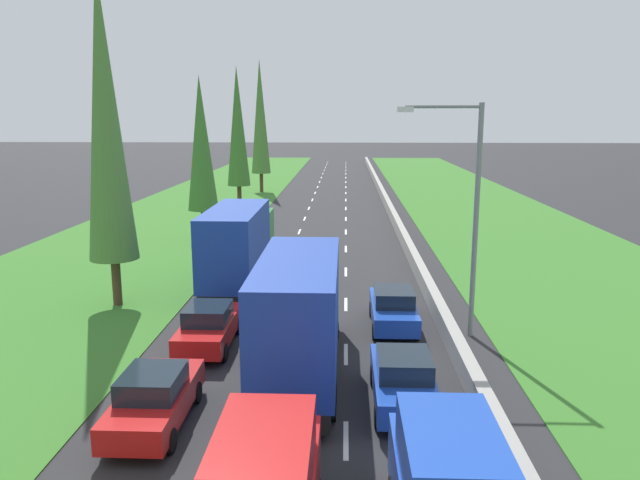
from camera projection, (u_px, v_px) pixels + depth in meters
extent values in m
plane|color=#28282B|center=(328.00, 204.00, 60.35)|extent=(300.00, 300.00, 0.00)
cube|color=#387528|center=(202.00, 203.00, 60.86)|extent=(14.00, 140.00, 0.04)
cube|color=#387528|center=(474.00, 205.00, 59.76)|extent=(14.00, 140.00, 0.04)
cube|color=#9E9B93|center=(386.00, 200.00, 60.03)|extent=(0.44, 120.00, 0.85)
cube|color=white|center=(216.00, 437.00, 16.35)|extent=(0.14, 2.00, 0.01)
cube|color=white|center=(250.00, 353.00, 22.22)|extent=(0.14, 2.00, 0.01)
cube|color=white|center=(270.00, 303.00, 28.10)|extent=(0.14, 2.00, 0.01)
cube|color=white|center=(283.00, 271.00, 33.98)|extent=(0.14, 2.00, 0.01)
cube|color=white|center=(293.00, 249.00, 39.85)|extent=(0.14, 2.00, 0.01)
cube|color=white|center=(299.00, 232.00, 45.73)|extent=(0.14, 2.00, 0.01)
cube|color=white|center=(305.00, 219.00, 51.60)|extent=(0.14, 2.00, 0.01)
cube|color=white|center=(309.00, 208.00, 57.48)|extent=(0.14, 2.00, 0.01)
cube|color=white|center=(312.00, 200.00, 63.35)|extent=(0.14, 2.00, 0.01)
cube|color=white|center=(315.00, 193.00, 69.23)|extent=(0.14, 2.00, 0.01)
cube|color=white|center=(318.00, 187.00, 75.10)|extent=(0.14, 2.00, 0.01)
cube|color=white|center=(320.00, 182.00, 80.98)|extent=(0.14, 2.00, 0.01)
cube|color=white|center=(321.00, 178.00, 86.86)|extent=(0.14, 2.00, 0.01)
cube|color=white|center=(323.00, 174.00, 92.73)|extent=(0.14, 2.00, 0.01)
cube|color=white|center=(324.00, 170.00, 98.61)|extent=(0.14, 2.00, 0.01)
cube|color=white|center=(325.00, 167.00, 104.48)|extent=(0.14, 2.00, 0.01)
cube|color=white|center=(327.00, 165.00, 110.36)|extent=(0.14, 2.00, 0.01)
cube|color=white|center=(328.00, 162.00, 116.23)|extent=(0.14, 2.00, 0.01)
cube|color=white|center=(346.00, 440.00, 16.21)|extent=(0.14, 2.00, 0.01)
cube|color=white|center=(346.00, 354.00, 22.08)|extent=(0.14, 2.00, 0.01)
cube|color=white|center=(346.00, 304.00, 27.96)|extent=(0.14, 2.00, 0.01)
cube|color=white|center=(346.00, 272.00, 33.83)|extent=(0.14, 2.00, 0.01)
cube|color=white|center=(346.00, 249.00, 39.71)|extent=(0.14, 2.00, 0.01)
cube|color=white|center=(346.00, 232.00, 45.58)|extent=(0.14, 2.00, 0.01)
cube|color=white|center=(346.00, 219.00, 51.46)|extent=(0.14, 2.00, 0.01)
cube|color=white|center=(346.00, 209.00, 57.33)|extent=(0.14, 2.00, 0.01)
cube|color=white|center=(346.00, 200.00, 63.21)|extent=(0.14, 2.00, 0.01)
cube|color=white|center=(346.00, 193.00, 69.09)|extent=(0.14, 2.00, 0.01)
cube|color=white|center=(346.00, 187.00, 74.96)|extent=(0.14, 2.00, 0.01)
cube|color=white|center=(346.00, 182.00, 80.84)|extent=(0.14, 2.00, 0.01)
cube|color=white|center=(346.00, 178.00, 86.71)|extent=(0.14, 2.00, 0.01)
cube|color=white|center=(346.00, 174.00, 92.59)|extent=(0.14, 2.00, 0.01)
cube|color=white|center=(346.00, 170.00, 98.46)|extent=(0.14, 2.00, 0.01)
cube|color=white|center=(346.00, 167.00, 104.34)|extent=(0.14, 2.00, 0.01)
cube|color=white|center=(346.00, 165.00, 110.21)|extent=(0.14, 2.00, 0.01)
cube|color=white|center=(346.00, 162.00, 116.09)|extent=(0.14, 2.00, 0.01)
cube|color=#1E47B7|center=(451.00, 457.00, 11.27)|extent=(1.80, 3.10, 1.10)
cube|color=red|center=(264.00, 459.00, 11.22)|extent=(1.80, 3.10, 1.10)
cube|color=black|center=(301.00, 356.00, 20.40)|extent=(2.20, 9.40, 0.56)
cube|color=silver|center=(308.00, 283.00, 23.62)|extent=(2.40, 2.20, 2.50)
cube|color=#19389E|center=(298.00, 311.00, 18.94)|extent=(2.44, 7.20, 3.30)
cylinder|color=black|center=(279.00, 329.00, 23.73)|extent=(0.22, 0.64, 0.64)
cylinder|color=black|center=(336.00, 330.00, 23.64)|extent=(0.22, 0.64, 0.64)
cylinder|color=black|center=(259.00, 391.00, 18.37)|extent=(0.22, 0.64, 0.64)
cylinder|color=black|center=(333.00, 393.00, 18.28)|extent=(0.22, 0.64, 0.64)
cylinder|color=black|center=(254.00, 408.00, 17.31)|extent=(0.22, 0.64, 0.64)
cylinder|color=black|center=(332.00, 410.00, 17.22)|extent=(0.22, 0.64, 0.64)
cube|color=red|center=(155.00, 402.00, 16.90)|extent=(1.76, 4.50, 0.72)
cube|color=#19232D|center=(152.00, 382.00, 16.62)|extent=(1.56, 1.90, 0.60)
cylinder|color=black|center=(144.00, 391.00, 18.37)|extent=(0.22, 0.64, 0.64)
cylinder|color=black|center=(196.00, 392.00, 18.30)|extent=(0.22, 0.64, 0.64)
cylinder|color=black|center=(109.00, 439.00, 15.64)|extent=(0.22, 0.64, 0.64)
cylinder|color=black|center=(170.00, 441.00, 15.57)|extent=(0.22, 0.64, 0.64)
cube|color=red|center=(209.00, 329.00, 22.74)|extent=(1.76, 4.50, 0.72)
cube|color=#19232D|center=(208.00, 313.00, 22.46)|extent=(1.56, 1.90, 0.60)
cylinder|color=black|center=(198.00, 325.00, 24.21)|extent=(0.22, 0.64, 0.64)
cylinder|color=black|center=(237.00, 326.00, 24.14)|extent=(0.22, 0.64, 0.64)
cylinder|color=black|center=(179.00, 352.00, 21.47)|extent=(0.22, 0.64, 0.64)
cylinder|color=black|center=(223.00, 352.00, 21.41)|extent=(0.22, 0.64, 0.64)
cube|color=#1E47B7|center=(403.00, 383.00, 18.11)|extent=(1.76, 4.50, 0.72)
cube|color=#19232D|center=(404.00, 364.00, 17.84)|extent=(1.56, 1.90, 0.60)
cylinder|color=black|center=(374.00, 374.00, 19.58)|extent=(0.22, 0.64, 0.64)
cylinder|color=black|center=(424.00, 375.00, 19.52)|extent=(0.22, 0.64, 0.64)
cylinder|color=black|center=(378.00, 416.00, 16.85)|extent=(0.22, 0.64, 0.64)
cylinder|color=black|center=(436.00, 417.00, 16.79)|extent=(0.22, 0.64, 0.64)
cube|color=black|center=(240.00, 275.00, 30.78)|extent=(2.20, 9.40, 0.56)
cube|color=#237A33|center=(251.00, 232.00, 34.00)|extent=(2.40, 2.20, 2.50)
cube|color=#19389E|center=(235.00, 242.00, 29.32)|extent=(2.44, 7.20, 3.30)
cylinder|color=black|center=(231.00, 265.00, 34.11)|extent=(0.22, 0.64, 0.64)
cylinder|color=black|center=(270.00, 265.00, 34.02)|extent=(0.22, 0.64, 0.64)
cylinder|color=black|center=(209.00, 292.00, 28.74)|extent=(0.22, 0.64, 0.64)
cylinder|color=black|center=(256.00, 293.00, 28.65)|extent=(0.22, 0.64, 0.64)
cylinder|color=black|center=(204.00, 299.00, 27.69)|extent=(0.22, 0.64, 0.64)
cylinder|color=black|center=(253.00, 300.00, 27.59)|extent=(0.22, 0.64, 0.64)
cube|color=#1E47B7|center=(393.00, 311.00, 24.83)|extent=(1.76, 4.50, 0.72)
cube|color=#19232D|center=(394.00, 297.00, 24.56)|extent=(1.56, 1.90, 0.60)
cylinder|color=black|center=(372.00, 309.00, 26.30)|extent=(0.22, 0.64, 0.64)
cylinder|color=black|center=(409.00, 309.00, 26.24)|extent=(0.22, 0.64, 0.64)
cylinder|color=black|center=(375.00, 331.00, 23.57)|extent=(0.22, 0.64, 0.64)
cylinder|color=black|center=(416.00, 331.00, 23.51)|extent=(0.22, 0.64, 0.64)
cylinder|color=#4C3823|center=(117.00, 282.00, 27.63)|extent=(0.41, 0.41, 2.20)
cone|color=#4C7F38|center=(105.00, 116.00, 26.16)|extent=(2.17, 2.17, 12.64)
cylinder|color=#4C3823|center=(204.00, 226.00, 42.07)|extent=(0.40, 0.40, 2.20)
cone|color=#3D752D|center=(201.00, 144.00, 40.95)|extent=(2.08, 2.08, 9.04)
cylinder|color=#4C3823|center=(239.00, 197.00, 57.15)|extent=(0.40, 0.40, 2.20)
cone|color=#3D752D|center=(238.00, 126.00, 55.85)|extent=(2.13, 2.13, 10.90)
cylinder|color=#4C3823|center=(261.00, 183.00, 69.76)|extent=(0.41, 0.41, 2.20)
cone|color=#4C7F38|center=(260.00, 117.00, 68.28)|extent=(2.17, 2.17, 12.65)
cylinder|color=gray|center=(476.00, 223.00, 23.11)|extent=(0.20, 0.20, 9.00)
cylinder|color=gray|center=(443.00, 107.00, 22.30)|extent=(2.80, 0.12, 0.12)
cube|color=silver|center=(405.00, 109.00, 22.38)|extent=(0.60, 0.28, 0.20)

